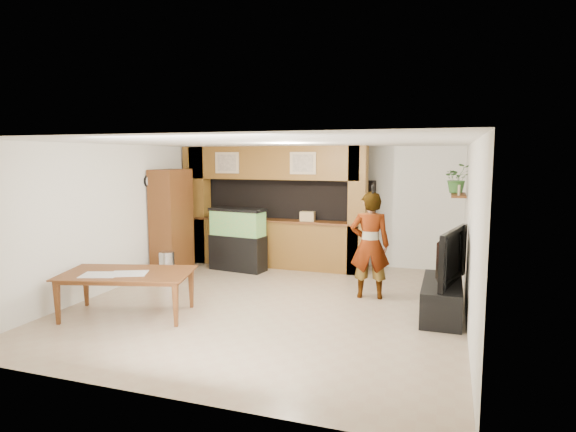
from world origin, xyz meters
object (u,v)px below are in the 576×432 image
(person, at_px, (370,245))
(aquarium, at_px, (238,240))
(television, at_px, (443,255))
(dining_table, at_px, (127,295))
(pantry_cabinet, at_px, (172,221))

(person, bearing_deg, aquarium, -30.58)
(television, relative_size, dining_table, 0.74)
(television, relative_size, person, 0.78)
(aquarium, xyz_separation_m, person, (2.94, -1.11, 0.26))
(aquarium, xyz_separation_m, television, (4.13, -1.69, 0.28))
(pantry_cabinet, height_order, television, pantry_cabinet)
(pantry_cabinet, xyz_separation_m, aquarium, (1.22, 0.58, -0.42))
(pantry_cabinet, xyz_separation_m, dining_table, (0.89, -2.66, -0.73))
(aquarium, distance_m, person, 3.16)
(person, bearing_deg, television, 144.32)
(dining_table, bearing_deg, aquarium, 68.53)
(pantry_cabinet, xyz_separation_m, television, (5.35, -1.10, -0.14))
(aquarium, xyz_separation_m, dining_table, (-0.33, -3.25, -0.31))
(person, distance_m, dining_table, 3.95)
(television, xyz_separation_m, person, (-1.19, 0.57, -0.01))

